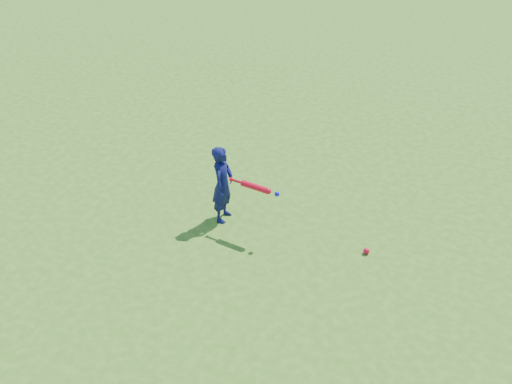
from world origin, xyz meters
TOP-DOWN VIEW (x-y plane):
  - ground at (0.00, 0.00)m, footprint 80.00×80.00m
  - child at (0.62, 0.18)m, footprint 0.29×0.41m
  - ground_ball_red at (2.55, 0.26)m, footprint 0.08×0.08m
  - bat_swing at (1.16, 0.08)m, footprint 0.70×0.12m

SIDE VIEW (x-z plane):
  - ground at x=0.00m, z-range 0.00..0.00m
  - ground_ball_red at x=2.55m, z-range 0.00..0.08m
  - child at x=0.62m, z-range 0.00..1.06m
  - bat_swing at x=1.16m, z-range 0.64..0.72m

